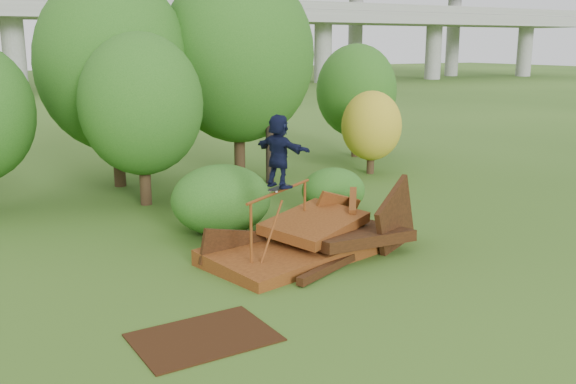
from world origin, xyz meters
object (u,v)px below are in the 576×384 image
scrap_pile (312,241)px  flat_plate (204,337)px  skater (279,151)px  utility_pole (269,33)px

scrap_pile → flat_plate: size_ratio=2.51×
skater → scrap_pile: bearing=-114.8°
utility_pole → skater: bearing=-115.7°
skater → utility_pole: bearing=-44.2°
scrap_pile → utility_pole: size_ratio=0.56×
scrap_pile → utility_pole: utility_pole is taller
skater → flat_plate: 4.83m
flat_plate → utility_pole: utility_pole is taller
skater → flat_plate: (-2.96, -2.90, -2.49)m
scrap_pile → flat_plate: bearing=-143.4°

